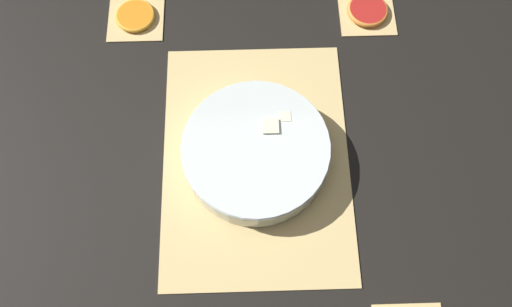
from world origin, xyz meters
The scene contains 7 objects.
ground_plane centered at (0.00, 0.00, 0.00)m, with size 6.00×6.00×0.00m, color black.
bamboo_mat_center centered at (0.00, 0.00, 0.00)m, with size 0.52×0.37×0.01m.
coaster_mat_near_left centered at (-0.35, -0.26, 0.00)m, with size 0.13×0.13×0.01m.
coaster_mat_far_left centered at (-0.35, 0.26, 0.00)m, with size 0.13×0.13×0.01m.
fruit_salad_bowl centered at (0.00, 0.00, 0.04)m, with size 0.29×0.29×0.07m.
orange_slice_whole centered at (-0.35, -0.26, 0.01)m, with size 0.09×0.09×0.01m.
grapefruit_slice centered at (-0.35, 0.26, 0.01)m, with size 0.09×0.09×0.01m.
Camera 1 is at (0.36, -0.01, 0.94)m, focal length 35.00 mm.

